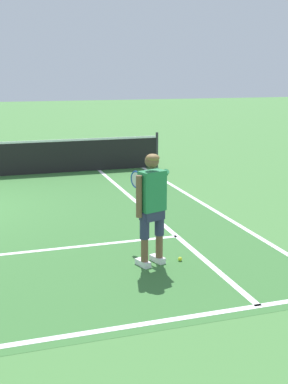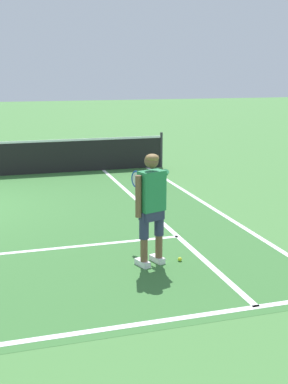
# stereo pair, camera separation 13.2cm
# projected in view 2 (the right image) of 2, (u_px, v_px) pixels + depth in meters

# --- Properties ---
(line_singles_right) EXTENTS (0.10, 9.24, 0.01)m
(line_singles_right) POSITION_uv_depth(u_px,v_px,m) (149.00, 210.00, 10.49)
(line_singles_right) COLOR white
(line_singles_right) RESTS_ON ground
(line_doubles_right) EXTENTS (0.10, 9.24, 0.01)m
(line_doubles_right) POSITION_uv_depth(u_px,v_px,m) (208.00, 206.00, 10.87)
(line_doubles_right) COLOR white
(line_doubles_right) RESTS_ON ground
(tennis_player) EXTENTS (0.58, 1.22, 1.71)m
(tennis_player) POSITION_uv_depth(u_px,v_px,m) (151.00, 202.00, 7.35)
(tennis_player) COLOR white
(tennis_player) RESTS_ON ground
(tennis_ball_near_feet) EXTENTS (0.07, 0.07, 0.07)m
(tennis_ball_near_feet) POSITION_uv_depth(u_px,v_px,m) (180.00, 259.00, 7.68)
(tennis_ball_near_feet) COLOR #CCE02D
(tennis_ball_near_feet) RESTS_ON ground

